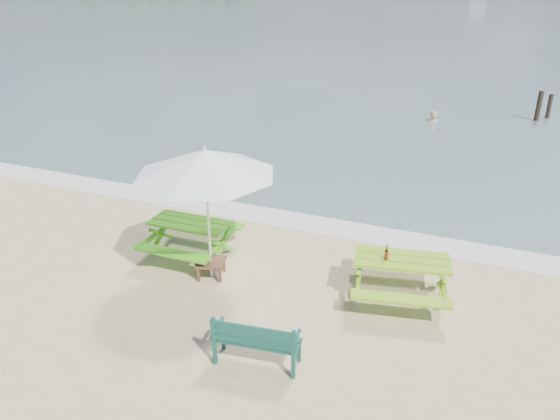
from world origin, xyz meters
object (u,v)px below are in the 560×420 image
at_px(patio_umbrella, 205,163).
at_px(swimmer, 431,132).
at_px(beer_bottle, 386,255).
at_px(picnic_table_right, 400,279).
at_px(park_bench, 257,349).
at_px(side_table, 211,268).
at_px(picnic_table_left, 191,239).

distance_m(patio_umbrella, swimmer, 13.61).
relative_size(beer_bottle, swimmer, 0.16).
xyz_separation_m(patio_umbrella, beer_bottle, (3.19, 0.52, -1.43)).
bearing_deg(swimmer, picnic_table_right, -84.75).
height_order(park_bench, side_table, park_bench).
bearing_deg(swimmer, picnic_table_left, -103.74).
bearing_deg(park_bench, picnic_table_left, 136.31).
distance_m(picnic_table_right, beer_bottle, 0.57).
bearing_deg(beer_bottle, picnic_table_left, 179.32).
bearing_deg(patio_umbrella, park_bench, -46.31).
xyz_separation_m(picnic_table_left, park_bench, (2.61, -2.49, -0.12)).
bearing_deg(beer_bottle, picnic_table_right, 25.62).
xyz_separation_m(picnic_table_left, beer_bottle, (3.96, -0.05, 0.51)).
height_order(park_bench, beer_bottle, beer_bottle).
bearing_deg(park_bench, picnic_table_right, 57.91).
bearing_deg(beer_bottle, patio_umbrella, -170.78).
bearing_deg(park_bench, side_table, 133.69).
distance_m(picnic_table_right, park_bench, 3.04).
distance_m(picnic_table_left, side_table, 0.97).
xyz_separation_m(picnic_table_left, patio_umbrella, (0.77, -0.56, 1.93)).
bearing_deg(patio_umbrella, swimmer, 80.04).
xyz_separation_m(beer_bottle, swimmer, (-0.89, 12.62, -1.28)).
distance_m(picnic_table_left, swimmer, 12.96).
relative_size(park_bench, side_table, 2.09).
distance_m(picnic_table_left, patio_umbrella, 2.15).
distance_m(side_table, swimmer, 13.35).
distance_m(picnic_table_right, side_table, 3.52).
relative_size(side_table, patio_umbrella, 0.20).
bearing_deg(patio_umbrella, side_table, 90.00).
bearing_deg(picnic_table_left, side_table, -36.36).
xyz_separation_m(park_bench, patio_umbrella, (-1.84, 1.93, 2.05)).
relative_size(picnic_table_left, picnic_table_right, 0.86).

